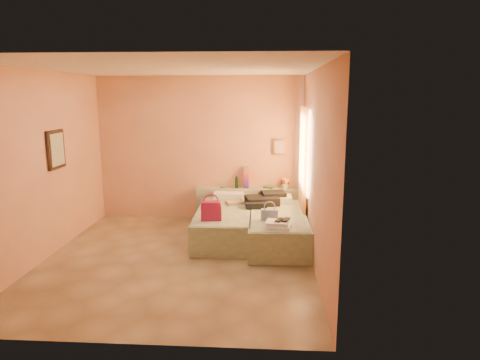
% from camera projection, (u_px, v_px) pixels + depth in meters
% --- Properties ---
extents(ground, '(4.50, 4.50, 0.00)m').
position_uv_depth(ground, '(179.00, 259.00, 6.45)').
color(ground, tan).
rests_on(ground, ground).
extents(room_walls, '(4.02, 4.51, 2.81)m').
position_uv_depth(room_walls, '(196.00, 137.00, 6.64)').
color(room_walls, tan).
rests_on(room_walls, ground).
extents(headboard_ledge, '(2.05, 0.30, 0.65)m').
position_uv_depth(headboard_ledge, '(249.00, 204.00, 8.38)').
color(headboard_ledge, '#A0A98A').
rests_on(headboard_ledge, ground).
extents(bed_left, '(0.95, 2.02, 0.50)m').
position_uv_depth(bed_left, '(225.00, 223.00, 7.39)').
color(bed_left, '#A9BE98').
rests_on(bed_left, ground).
extents(bed_right, '(0.95, 2.02, 0.50)m').
position_uv_depth(bed_right, '(277.00, 228.00, 7.13)').
color(bed_right, '#A9BE98').
rests_on(bed_right, ground).
extents(water_bottle, '(0.07, 0.07, 0.22)m').
position_uv_depth(water_bottle, '(237.00, 182.00, 8.32)').
color(water_bottle, '#14391C').
rests_on(water_bottle, headboard_ledge).
extents(rainbow_box, '(0.11, 0.11, 0.42)m').
position_uv_depth(rainbow_box, '(246.00, 177.00, 8.32)').
color(rainbow_box, '#AC154A').
rests_on(rainbow_box, headboard_ledge).
extents(small_dish, '(0.12, 0.12, 0.03)m').
position_uv_depth(small_dish, '(223.00, 187.00, 8.36)').
color(small_dish, '#4B8A67').
rests_on(small_dish, headboard_ledge).
extents(green_book, '(0.23, 0.20, 0.03)m').
position_uv_depth(green_book, '(269.00, 187.00, 8.33)').
color(green_book, '#274A30').
rests_on(green_book, headboard_ledge).
extents(flower_vase, '(0.25, 0.25, 0.26)m').
position_uv_depth(flower_vase, '(285.00, 182.00, 8.25)').
color(flower_vase, silver).
rests_on(flower_vase, headboard_ledge).
extents(magenta_handbag, '(0.34, 0.23, 0.30)m').
position_uv_depth(magenta_handbag, '(211.00, 211.00, 6.72)').
color(magenta_handbag, '#AC154A').
rests_on(magenta_handbag, bed_left).
extents(khaki_garment, '(0.38, 0.34, 0.05)m').
position_uv_depth(khaki_garment, '(235.00, 203.00, 7.71)').
color(khaki_garment, tan).
rests_on(khaki_garment, bed_left).
extents(clothes_pile, '(0.73, 0.73, 0.19)m').
position_uv_depth(clothes_pile, '(265.00, 199.00, 7.66)').
color(clothes_pile, black).
rests_on(clothes_pile, bed_right).
extents(blue_handbag, '(0.27, 0.12, 0.17)m').
position_uv_depth(blue_handbag, '(269.00, 215.00, 6.72)').
color(blue_handbag, '#42559E').
rests_on(blue_handbag, bed_right).
extents(towel_stack, '(0.40, 0.36, 0.10)m').
position_uv_depth(towel_stack, '(279.00, 225.00, 6.31)').
color(towel_stack, silver).
rests_on(towel_stack, bed_right).
extents(sandal_pair, '(0.23, 0.26, 0.02)m').
position_uv_depth(sandal_pair, '(283.00, 220.00, 6.34)').
color(sandal_pair, black).
rests_on(sandal_pair, towel_stack).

